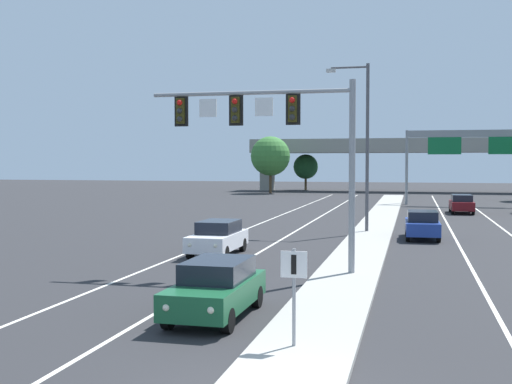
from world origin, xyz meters
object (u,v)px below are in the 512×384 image
Objects in this scene: tree_far_left_c at (306,167)px; tree_far_left_b at (270,156)px; car_receding_blue at (422,224)px; car_receding_darkred at (462,204)px; street_lamp_median at (364,137)px; car_oncoming_white at (218,237)px; overhead_signal_mast at (278,130)px; median_sign_post at (294,283)px; highway_sign_gantry at (475,143)px; car_oncoming_green at (216,288)px.

tree_far_left_b is (-3.00, -11.70, 1.54)m from tree_far_left_c.
car_receding_blue is 1.00× the size of car_receding_darkred.
street_lamp_median is 2.22× the size of car_receding_blue.
car_oncoming_white is at bearing -84.06° from tree_far_left_c.
overhead_signal_mast is at bearing -105.41° from car_receding_darkred.
overhead_signal_mast is 34.06m from car_receding_darkred.
median_sign_post is 75.29m from tree_far_left_b.
tree_far_left_b is (-19.62, 50.23, 4.29)m from car_receding_blue.
street_lamp_median is at bearing -111.52° from car_receding_darkred.
car_receding_blue is 64.17m from tree_far_left_c.
median_sign_post is 54.19m from highway_sign_gantry.
overhead_signal_mast is 11.14m from median_sign_post.
tree_far_left_c is at bearing 95.94° from car_oncoming_white.
street_lamp_median is (-0.34, 25.26, 4.21)m from median_sign_post.
car_receding_blue and car_receding_darkred have the same top height.
highway_sign_gantry is at bearing 75.90° from overhead_signal_mast.
street_lamp_median is 13.25m from car_oncoming_white.
median_sign_post reaches higher than car_receding_darkred.
car_receding_blue is at bearing -31.74° from street_lamp_median.
car_oncoming_green is at bearing -105.86° from car_receding_blue.
tree_far_left_c is at bearing 97.50° from car_oncoming_green.
overhead_signal_mast reaches higher than tree_far_left_c.
tree_far_left_b is at bearing 108.60° from street_lamp_median.
car_oncoming_green is at bearing -73.34° from car_oncoming_white.
tree_far_left_c is at bearing 124.65° from highway_sign_gantry.
highway_sign_gantry is 31.99m from tree_far_left_b.
street_lamp_median reaches higher than car_receding_blue.
highway_sign_gantry reaches higher than car_oncoming_white.
highway_sign_gantry is (5.32, 30.20, 5.34)m from car_receding_blue.
tree_far_left_b is at bearing 102.69° from median_sign_post.
car_receding_blue is 0.34× the size of highway_sign_gantry.
median_sign_post is at bearing -89.23° from street_lamp_median.
median_sign_post is 86.16m from tree_far_left_c.
median_sign_post is 3.96m from car_oncoming_green.
car_oncoming_green is 72.03m from tree_far_left_b.
car_oncoming_green is 12.15m from car_oncoming_white.
car_receding_blue is (3.09, 23.14, -0.77)m from median_sign_post.
median_sign_post is at bearing -46.28° from car_oncoming_green.
car_receding_blue is at bearing -99.96° from car_receding_darkred.
median_sign_post is 0.49× the size of car_oncoming_white.
tree_far_left_c is (-11.07, 74.94, -1.94)m from overhead_signal_mast.
car_oncoming_green is at bearing -82.50° from tree_far_left_c.
car_oncoming_white is at bearing -110.54° from highway_sign_gantry.
car_receding_darkred is at bearing 77.00° from car_oncoming_green.
car_receding_darkred is at bearing 74.59° from overhead_signal_mast.
highway_sign_gantry is at bearing -55.35° from tree_far_left_c.
median_sign_post is at bearing -76.41° from overhead_signal_mast.
car_receding_darkred is at bearing -53.12° from tree_far_left_b.
tree_far_left_c is at bearing 98.41° from overhead_signal_mast.
median_sign_post reaches higher than car_oncoming_green.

